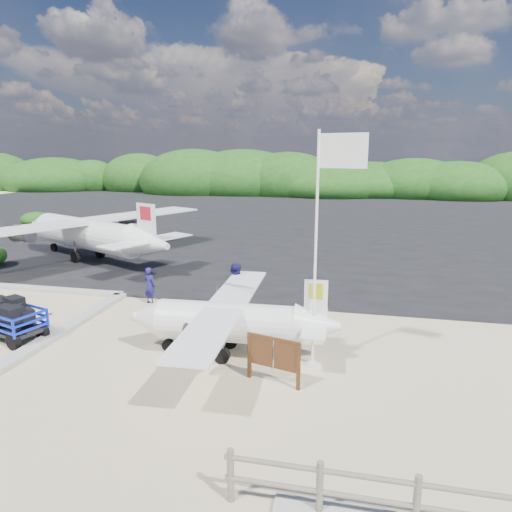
{
  "coord_description": "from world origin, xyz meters",
  "views": [
    {
      "loc": [
        4.86,
        -11.45,
        5.84
      ],
      "look_at": [
        1.08,
        5.74,
        1.84
      ],
      "focal_mm": 32.0,
      "sensor_mm": 36.0,
      "label": 1
    }
  ],
  "objects_px": {
    "flagpole": "(312,364)",
    "aircraft_small": "(183,210)",
    "crew_b": "(235,289)",
    "baggage_cart": "(12,338)",
    "signboard": "(273,383)",
    "crew_a": "(150,286)"
  },
  "relations": [
    {
      "from": "flagpole",
      "to": "crew_a",
      "type": "bearing_deg",
      "value": 149.67
    },
    {
      "from": "flagpole",
      "to": "aircraft_small",
      "type": "bearing_deg",
      "value": 117.04
    },
    {
      "from": "baggage_cart",
      "to": "crew_a",
      "type": "relative_size",
      "value": 1.66
    },
    {
      "from": "flagpole",
      "to": "aircraft_small",
      "type": "height_order",
      "value": "flagpole"
    },
    {
      "from": "flagpole",
      "to": "aircraft_small",
      "type": "relative_size",
      "value": 1.0
    },
    {
      "from": "flagpole",
      "to": "crew_b",
      "type": "height_order",
      "value": "flagpole"
    },
    {
      "from": "baggage_cart",
      "to": "crew_b",
      "type": "distance_m",
      "value": 7.5
    },
    {
      "from": "crew_b",
      "to": "aircraft_small",
      "type": "height_order",
      "value": "crew_b"
    },
    {
      "from": "signboard",
      "to": "crew_b",
      "type": "bearing_deg",
      "value": 130.93
    },
    {
      "from": "baggage_cart",
      "to": "crew_b",
      "type": "bearing_deg",
      "value": 47.67
    },
    {
      "from": "baggage_cart",
      "to": "flagpole",
      "type": "height_order",
      "value": "flagpole"
    },
    {
      "from": "baggage_cart",
      "to": "aircraft_small",
      "type": "xyz_separation_m",
      "value": [
        -6.86,
        32.51,
        0.0
      ]
    },
    {
      "from": "signboard",
      "to": "flagpole",
      "type": "bearing_deg",
      "value": 71.3
    },
    {
      "from": "crew_a",
      "to": "crew_b",
      "type": "bearing_deg",
      "value": -167.57
    },
    {
      "from": "aircraft_small",
      "to": "baggage_cart",
      "type": "bearing_deg",
      "value": 99.57
    },
    {
      "from": "baggage_cart",
      "to": "aircraft_small",
      "type": "distance_m",
      "value": 33.22
    },
    {
      "from": "baggage_cart",
      "to": "signboard",
      "type": "bearing_deg",
      "value": 10.61
    },
    {
      "from": "signboard",
      "to": "aircraft_small",
      "type": "distance_m",
      "value": 37.03
    },
    {
      "from": "flagpole",
      "to": "signboard",
      "type": "distance_m",
      "value": 1.58
    },
    {
      "from": "baggage_cart",
      "to": "aircraft_small",
      "type": "height_order",
      "value": "aircraft_small"
    },
    {
      "from": "flagpole",
      "to": "signboard",
      "type": "bearing_deg",
      "value": -124.13
    },
    {
      "from": "baggage_cart",
      "to": "crew_a",
      "type": "xyz_separation_m",
      "value": [
        2.83,
        4.2,
        0.74
      ]
    }
  ]
}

